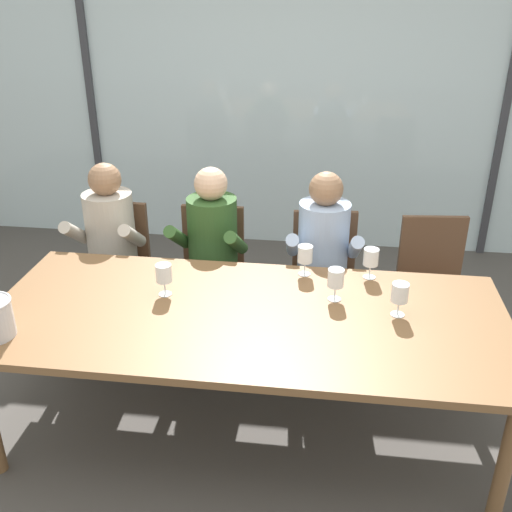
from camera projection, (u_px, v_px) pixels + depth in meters
The scene contains 18 objects.
ground at pixel (268, 330), 4.13m from camera, with size 14.00×14.00×0.00m, color #4C4742.
window_glass_panel at pixel (290, 101), 4.95m from camera, with size 7.79×0.03×2.60m, color silver.
window_mullion_left at pixel (91, 96), 5.14m from camera, with size 0.06×0.06×2.60m, color #38383D.
window_mullion_right at pixel (506, 107), 4.73m from camera, with size 0.06×0.06×2.60m, color #38383D.
hillside_vineyard at pixel (310, 80), 8.80m from camera, with size 13.79×2.40×1.68m, color #477A38.
dining_table at pixel (247, 323), 2.94m from camera, with size 2.59×1.12×0.74m.
chair_near_curtain at pixel (115, 257), 4.01m from camera, with size 0.46×0.46×0.88m.
chair_left_of_center at pixel (211, 263), 3.94m from camera, with size 0.45×0.45×0.88m.
chair_center at pixel (324, 269), 3.85m from camera, with size 0.48×0.48×0.88m.
chair_right_of_center at pixel (433, 275), 3.77m from camera, with size 0.48×0.48×0.88m.
person_beige_jumper at pixel (107, 243), 3.81m from camera, with size 0.46×0.61×1.20m.
person_olive_shirt at pixel (209, 249), 3.73m from camera, with size 0.49×0.63×1.20m.
person_pale_blue_shirt at pixel (323, 255), 3.64m from camera, with size 0.47×0.62×1.20m.
wine_glass_by_left_taster at pixel (164, 275), 3.04m from camera, with size 0.08×0.08×0.17m.
wine_glass_near_bucket at pixel (336, 279), 2.99m from camera, with size 0.08×0.08×0.17m.
wine_glass_center_pour at pixel (371, 258), 3.21m from camera, with size 0.08×0.08×0.17m.
wine_glass_by_right_taster at pixel (400, 293), 2.85m from camera, with size 0.08×0.08×0.17m.
wine_glass_spare_empty at pixel (305, 255), 3.25m from camera, with size 0.08×0.08×0.17m.
Camera 1 is at (0.37, -2.48, 2.26)m, focal length 41.06 mm.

